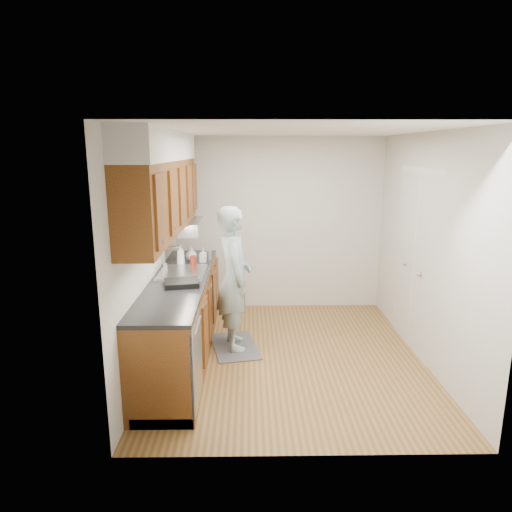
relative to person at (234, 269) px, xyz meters
The scene contains 16 objects.
floor 1.18m from the person, 23.23° to the right, with size 3.50×3.50×0.00m, color olive.
ceiling 1.67m from the person, 23.23° to the right, with size 3.50×3.50×0.00m, color white.
wall_left 0.97m from the person, 163.49° to the right, with size 0.02×3.50×2.50m, color beige.
wall_right 2.15m from the person, ahead, with size 0.02×3.50×2.50m, color beige.
wall_back 1.63m from the person, 67.61° to the left, with size 3.00×0.02×2.50m, color beige.
counter 0.80m from the person, 155.72° to the right, with size 0.64×2.80×1.30m.
upper_cabinets 1.23m from the person, 163.13° to the right, with size 0.47×2.80×1.21m.
closet_door 2.10m from the person, ahead, with size 0.02×1.22×2.05m, color white.
floor_mat 0.96m from the person, 90.00° to the left, with size 0.50×0.84×0.02m, color #5C5C5F.
person is the anchor object (origin of this frame).
soap_bottle_a 0.73m from the person, 154.94° to the left, with size 0.10×0.10×0.26m, color silver.
soap_bottle_b 0.61m from the person, 131.32° to the left, with size 0.08×0.08×0.18m, color silver.
soap_bottle_c 0.79m from the person, 135.22° to the left, with size 0.14×0.14×0.18m, color silver.
soda_can 0.55m from the person, 154.34° to the left, with size 0.07×0.07×0.13m, color #A62F1C.
steel_can 0.66m from the person, 120.56° to the left, with size 0.07×0.07×0.12m, color #A5A5AA.
dish_rack 0.77m from the person, 132.85° to the right, with size 0.34×0.29×0.05m, color black.
Camera 1 is at (-0.44, -4.83, 2.31)m, focal length 32.00 mm.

